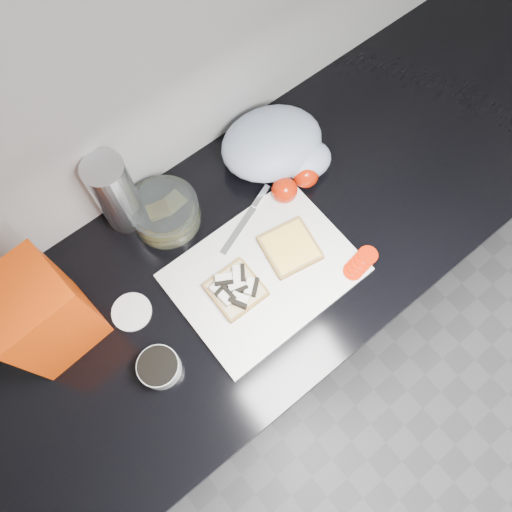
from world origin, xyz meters
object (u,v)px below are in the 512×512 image
(steel_canister, at_px, (116,194))
(bread_bag, at_px, (41,315))
(cutting_board, at_px, (264,273))
(glass_bowl, at_px, (165,212))

(steel_canister, bearing_deg, bread_bag, -150.67)
(bread_bag, bearing_deg, steel_canister, 24.87)
(steel_canister, bearing_deg, cutting_board, -62.81)
(cutting_board, bearing_deg, bread_bag, 157.90)
(cutting_board, distance_m, bread_bag, 0.47)
(glass_bowl, xyz_separation_m, bread_bag, (-0.33, -0.08, 0.09))
(bread_bag, relative_size, steel_canister, 1.15)
(cutting_board, relative_size, steel_canister, 1.84)
(cutting_board, bearing_deg, glass_bowl, 110.00)
(glass_bowl, distance_m, steel_canister, 0.12)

